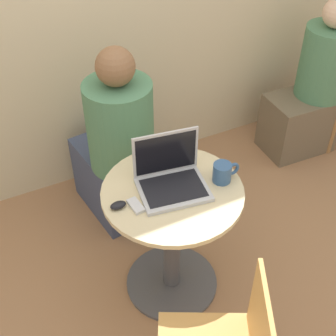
% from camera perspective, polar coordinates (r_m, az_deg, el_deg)
% --- Properties ---
extents(ground_plane, '(12.00, 12.00, 0.00)m').
position_cam_1_polar(ground_plane, '(2.77, 0.45, -13.79)').
color(ground_plane, '#9E704C').
extents(round_table, '(0.68, 0.68, 0.73)m').
position_cam_1_polar(round_table, '(2.41, 0.51, -7.35)').
color(round_table, '#4C4C51').
rests_on(round_table, ground_plane).
extents(laptop, '(0.36, 0.30, 0.25)m').
position_cam_1_polar(laptop, '(2.21, 0.37, -1.13)').
color(laptop, '#B7B7BC').
rests_on(laptop, round_table).
extents(cell_phone, '(0.06, 0.10, 0.02)m').
position_cam_1_polar(cell_phone, '(2.14, -3.95, -4.61)').
color(cell_phone, silver).
rests_on(cell_phone, round_table).
extents(computer_mouse, '(0.08, 0.05, 0.03)m').
position_cam_1_polar(computer_mouse, '(2.14, -6.10, -4.53)').
color(computer_mouse, black).
rests_on(computer_mouse, round_table).
extents(coffee_cup, '(0.14, 0.09, 0.10)m').
position_cam_1_polar(coffee_cup, '(2.26, 6.72, -0.53)').
color(coffee_cup, '#335684').
rests_on(coffee_cup, round_table).
extents(person_seated, '(0.42, 0.61, 1.20)m').
position_cam_1_polar(person_seated, '(2.84, -6.22, 1.97)').
color(person_seated, '#3D4766').
rests_on(person_seated, ground_plane).
extents(person_background, '(0.57, 0.37, 1.15)m').
position_cam_1_polar(person_background, '(3.57, 17.14, 8.80)').
color(person_background, brown).
rests_on(person_background, ground_plane).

